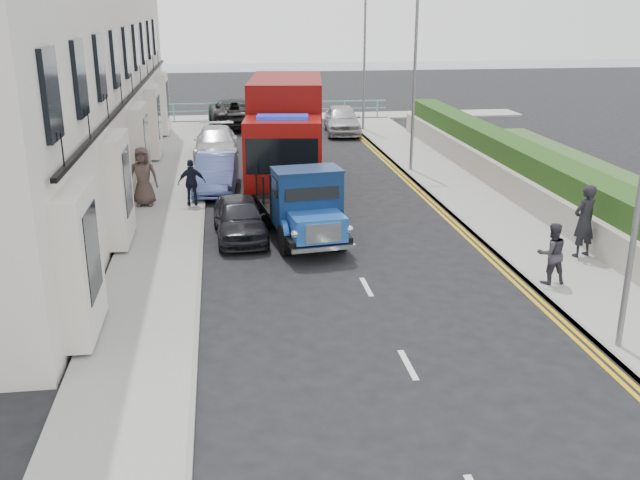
{
  "coord_description": "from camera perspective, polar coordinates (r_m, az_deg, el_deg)",
  "views": [
    {
      "loc": [
        -3.37,
        -13.86,
        6.6
      ],
      "look_at": [
        -1.2,
        1.6,
        1.4
      ],
      "focal_mm": 40.0,
      "sensor_mm": 36.0,
      "label": 1
    }
  ],
  "objects": [
    {
      "name": "pavement_west",
      "position": [
        23.84,
        -12.08,
        2.09
      ],
      "size": [
        2.4,
        38.0,
        0.12
      ],
      "primitive_type": "cube",
      "color": "gray",
      "rests_on": "ground"
    },
    {
      "name": "lamp_mid",
      "position": [
        28.98,
        7.34,
        13.13
      ],
      "size": [
        1.23,
        0.18,
        7.0
      ],
      "color": "slate",
      "rests_on": "ground"
    },
    {
      "name": "parked_car_mid",
      "position": [
        26.53,
        -8.31,
        5.32
      ],
      "size": [
        1.75,
        4.2,
        1.35
      ],
      "primitive_type": "imported",
      "rotation": [
        0.0,
        0.0,
        -0.08
      ],
      "color": "#5E76CA",
      "rests_on": "ground"
    },
    {
      "name": "pedestrian_east_near",
      "position": [
        20.17,
        20.39,
        1.45
      ],
      "size": [
        0.84,
        0.69,
        1.98
      ],
      "primitive_type": "imported",
      "rotation": [
        0.0,
        0.0,
        3.5
      ],
      "color": "black",
      "rests_on": "pavement_east"
    },
    {
      "name": "red_lorry",
      "position": [
        26.66,
        -2.74,
        8.71
      ],
      "size": [
        3.49,
        7.83,
        3.97
      ],
      "rotation": [
        0.0,
        0.0,
        -0.13
      ],
      "color": "black",
      "rests_on": "ground"
    },
    {
      "name": "seafront_car_left",
      "position": [
        40.78,
        -6.9,
        10.11
      ],
      "size": [
        2.9,
        5.84,
        1.59
      ],
      "primitive_type": "imported",
      "rotation": [
        0.0,
        0.0,
        3.19
      ],
      "color": "black",
      "rests_on": "ground"
    },
    {
      "name": "promenade",
      "position": [
        43.48,
        -3.5,
        9.74
      ],
      "size": [
        30.0,
        2.5,
        0.12
      ],
      "primitive_type": "cube",
      "color": "gray",
      "rests_on": "ground"
    },
    {
      "name": "pedestrian_east_far",
      "position": [
        18.02,
        18.04,
        -1.02
      ],
      "size": [
        0.75,
        0.59,
        1.52
      ],
      "primitive_type": "imported",
      "rotation": [
        0.0,
        0.0,
        3.16
      ],
      "color": "#35323D",
      "rests_on": "pavement_east"
    },
    {
      "name": "sea_plane",
      "position": [
        74.23,
        -5.5,
        13.24
      ],
      "size": [
        120.0,
        120.0,
        0.0
      ],
      "primitive_type": "plane",
      "color": "slate",
      "rests_on": "ground"
    },
    {
      "name": "parked_car_rear",
      "position": [
        32.41,
        -8.33,
        7.69
      ],
      "size": [
        2.01,
        4.67,
        1.34
      ],
      "primitive_type": "imported",
      "rotation": [
        0.0,
        0.0,
        -0.03
      ],
      "color": "#B4B5B9",
      "rests_on": "ground"
    },
    {
      "name": "pavement_east",
      "position": [
        25.31,
        12.37,
        3.01
      ],
      "size": [
        2.6,
        38.0,
        0.12
      ],
      "primitive_type": "cube",
      "color": "gray",
      "rests_on": "ground"
    },
    {
      "name": "pedestrian_west_near",
      "position": [
        24.26,
        -10.22,
        4.54
      ],
      "size": [
        0.95,
        0.46,
        1.56
      ],
      "primitive_type": "imported",
      "rotation": [
        0.0,
        0.0,
        3.23
      ],
      "color": "black",
      "rests_on": "pavement_west"
    },
    {
      "name": "seafront_railing",
      "position": [
        42.62,
        -3.42,
        10.27
      ],
      "size": [
        13.0,
        0.08,
        1.11
      ],
      "color": "#59B2A5",
      "rests_on": "ground"
    },
    {
      "name": "ground",
      "position": [
        15.71,
        5.19,
        -6.49
      ],
      "size": [
        120.0,
        120.0,
        0.0
      ],
      "primitive_type": "plane",
      "color": "black",
      "rests_on": "ground"
    },
    {
      "name": "lamp_far",
      "position": [
        38.69,
        3.39,
        14.54
      ],
      "size": [
        1.23,
        0.18,
        7.0
      ],
      "color": "slate",
      "rests_on": "ground"
    },
    {
      "name": "lamp_near",
      "position": [
        14.29,
        24.22,
        6.32
      ],
      "size": [
        1.23,
        0.18,
        7.0
      ],
      "color": "slate",
      "rests_on": "ground"
    },
    {
      "name": "parked_car_front",
      "position": [
        21.05,
        -6.46,
        1.78
      ],
      "size": [
        1.64,
        3.68,
        1.23
      ],
      "primitive_type": "imported",
      "rotation": [
        0.0,
        0.0,
        0.05
      ],
      "color": "black",
      "rests_on": "ground"
    },
    {
      "name": "seafront_car_right",
      "position": [
        38.22,
        1.78,
        9.61
      ],
      "size": [
        2.13,
        4.52,
        1.5
      ],
      "primitive_type": "imported",
      "rotation": [
        0.0,
        0.0,
        -0.09
      ],
      "color": "#ABAAAF",
      "rests_on": "ground"
    },
    {
      "name": "pedestrian_west_far",
      "position": [
        24.54,
        -13.98,
        4.95
      ],
      "size": [
        0.99,
        0.66,
        1.98
      ],
      "primitive_type": "imported",
      "rotation": [
        0.0,
        0.0,
        -0.03
      ],
      "color": "#443731",
      "rests_on": "pavement_west"
    },
    {
      "name": "bedford_lorry",
      "position": [
        20.23,
        -1.13,
        2.41
      ],
      "size": [
        2.41,
        4.86,
        2.22
      ],
      "rotation": [
        0.0,
        0.0,
        0.13
      ],
      "color": "black",
      "rests_on": "ground"
    },
    {
      "name": "garden_east",
      "position": [
        25.82,
        16.49,
        4.91
      ],
      "size": [
        1.45,
        28.0,
        1.75
      ],
      "color": "#B2AD9E",
      "rests_on": "ground"
    }
  ]
}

